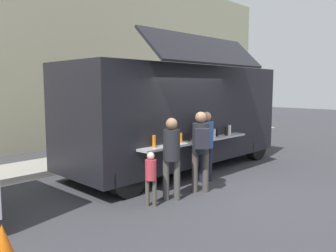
% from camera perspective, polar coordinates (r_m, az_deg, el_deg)
% --- Properties ---
extents(ground_plane, '(60.00, 60.00, 0.00)m').
position_cam_1_polar(ground_plane, '(7.95, 9.13, -10.28)').
color(ground_plane, '#38383D').
extents(food_truck_main, '(6.65, 3.20, 3.51)m').
position_cam_1_polar(food_truck_main, '(9.48, 1.63, 2.13)').
color(food_truck_main, black).
rests_on(food_truck_main, ground).
extents(traffic_cone_orange, '(0.36, 0.36, 0.55)m').
position_cam_1_polar(traffic_cone_orange, '(5.10, -25.95, -17.43)').
color(traffic_cone_orange, orange).
rests_on(traffic_cone_orange, ground).
extents(trash_bin, '(0.60, 0.60, 0.93)m').
position_cam_1_polar(trash_bin, '(14.46, 6.24, -0.71)').
color(trash_bin, '#305B37').
rests_on(trash_bin, ground).
extents(customer_front_ordering, '(0.35, 0.35, 1.70)m').
position_cam_1_polar(customer_front_ordering, '(8.23, 6.38, -2.38)').
color(customer_front_ordering, '#1E2137').
rests_on(customer_front_ordering, ground).
extents(customer_mid_with_backpack, '(0.55, 0.54, 1.76)m').
position_cam_1_polar(customer_mid_with_backpack, '(7.35, 5.49, -2.95)').
color(customer_mid_with_backpack, '#4D4441').
rests_on(customer_mid_with_backpack, ground).
extents(customer_rear_waiting, '(0.34, 0.34, 1.68)m').
position_cam_1_polar(customer_rear_waiting, '(6.84, 0.60, -4.29)').
color(customer_rear_waiting, '#4B4944').
rests_on(customer_rear_waiting, ground).
extents(child_near_queue, '(0.22, 0.22, 1.06)m').
position_cam_1_polar(child_near_queue, '(6.58, -2.90, -8.04)').
color(child_near_queue, '#4D4A40').
rests_on(child_near_queue, ground).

